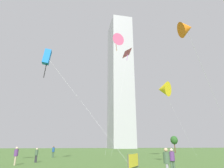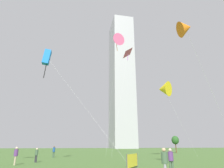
% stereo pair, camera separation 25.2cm
% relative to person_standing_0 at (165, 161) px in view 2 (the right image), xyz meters
% --- Properties ---
extents(person_standing_0, '(0.39, 0.39, 1.77)m').
position_rel_person_standing_0_xyz_m(person_standing_0, '(0.00, 0.00, 0.00)').
color(person_standing_0, gray).
rests_on(person_standing_0, ground).
extents(person_standing_1, '(0.41, 0.41, 1.82)m').
position_rel_person_standing_0_xyz_m(person_standing_1, '(-8.35, 23.37, 0.03)').
color(person_standing_1, '#3F593F').
rests_on(person_standing_1, ground).
extents(person_standing_2, '(0.39, 0.39, 1.77)m').
position_rel_person_standing_0_xyz_m(person_standing_2, '(-11.19, 10.92, 0.00)').
color(person_standing_2, tan).
rests_on(person_standing_2, ground).
extents(person_standing_3, '(0.36, 0.36, 1.62)m').
position_rel_person_standing_0_xyz_m(person_standing_3, '(-9.60, 13.76, -0.08)').
color(person_standing_3, '#2D2D33').
rests_on(person_standing_3, ground).
extents(person_standing_4, '(0.38, 0.38, 1.70)m').
position_rel_person_standing_0_xyz_m(person_standing_4, '(1.62, 2.22, -0.04)').
color(person_standing_4, '#3F593F').
rests_on(person_standing_4, ground).
extents(kite_flying_0, '(8.50, 5.27, 13.17)m').
position_rel_person_standing_0_xyz_m(kite_flying_0, '(4.06, 1.78, 11.26)').
color(kite_flying_0, silver).
rests_on(kite_flying_0, ground).
extents(kite_flying_1, '(8.07, 3.61, 13.73)m').
position_rel_person_standing_0_xyz_m(kite_flying_1, '(11.14, 20.27, 11.16)').
color(kite_flying_1, silver).
rests_on(kite_flying_1, ground).
extents(kite_flying_2, '(9.77, 7.05, 14.18)m').
position_rel_person_standing_0_xyz_m(kite_flying_2, '(-9.53, 12.56, 12.05)').
color(kite_flying_2, silver).
rests_on(kite_flying_2, ground).
extents(kite_flying_3, '(4.32, 3.26, 28.38)m').
position_rel_person_standing_0_xyz_m(kite_flying_3, '(3.96, 28.59, 25.69)').
color(kite_flying_3, silver).
rests_on(kite_flying_3, ground).
extents(kite_flying_4, '(7.24, 8.15, 26.48)m').
position_rel_person_standing_0_xyz_m(kite_flying_4, '(7.78, 32.13, 24.37)').
color(kite_flying_4, silver).
rests_on(kite_flying_4, ground).
extents(park_tree_0, '(1.96, 1.96, 4.43)m').
position_rel_person_standing_0_xyz_m(park_tree_0, '(22.50, 37.75, 2.25)').
color(park_tree_0, brown).
rests_on(park_tree_0, ground).
extents(distant_highrise_0, '(15.02, 22.47, 95.11)m').
position_rel_person_standing_0_xyz_m(distant_highrise_0, '(28.03, 114.40, 46.53)').
color(distant_highrise_0, '#A8A8AD').
rests_on(distant_highrise_0, ground).
extents(event_banner, '(1.75, 2.36, 1.25)m').
position_rel_person_standing_0_xyz_m(event_banner, '(-0.36, 5.35, -0.35)').
color(event_banner, '#4C4C4C').
rests_on(event_banner, ground).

